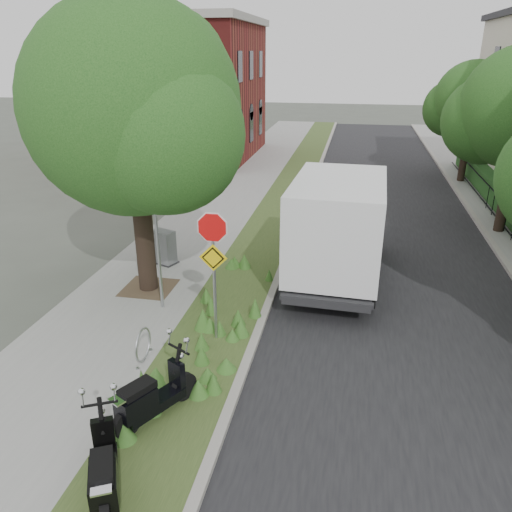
{
  "coord_description": "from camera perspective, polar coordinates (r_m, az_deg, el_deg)",
  "views": [
    {
      "loc": [
        1.49,
        -9.18,
        6.37
      ],
      "look_at": [
        -0.9,
        2.92,
        1.3
      ],
      "focal_mm": 35.0,
      "sensor_mm": 36.0,
      "label": 1
    }
  ],
  "objects": [
    {
      "name": "sign_assembly",
      "position": [
        10.96,
        -4.92,
        0.6
      ],
      "size": [
        0.94,
        0.08,
        3.22
      ],
      "color": "#A5A8AD",
      "rests_on": "ground"
    },
    {
      "name": "sidewalk_near",
      "position": [
        20.99,
        -5.22,
        4.76
      ],
      "size": [
        3.5,
        60.0,
        0.12
      ],
      "primitive_type": "cube",
      "color": "gray",
      "rests_on": "ground"
    },
    {
      "name": "kerb_near",
      "position": [
        20.29,
        5.03,
        4.15
      ],
      "size": [
        0.2,
        60.0,
        0.13
      ],
      "primitive_type": "cube",
      "color": "#9E9991",
      "rests_on": "ground"
    },
    {
      "name": "box_truck",
      "position": [
        14.69,
        9.42,
        3.76
      ],
      "size": [
        2.61,
        6.08,
        2.71
      ],
      "color": "#262628",
      "rests_on": "ground"
    },
    {
      "name": "ground",
      "position": [
        11.27,
        1.66,
        -12.08
      ],
      "size": [
        120.0,
        120.0,
        0.0
      ],
      "primitive_type": "plane",
      "color": "#4C5147",
      "rests_on": "ground"
    },
    {
      "name": "far_tree_c",
      "position": [
        27.87,
        23.35,
        15.64
      ],
      "size": [
        4.37,
        3.89,
        5.93
      ],
      "color": "black",
      "rests_on": "ground"
    },
    {
      "name": "bike_hoop",
      "position": [
        11.21,
        -12.79,
        -9.88
      ],
      "size": [
        0.06,
        0.78,
        0.77
      ],
      "color": "#A5A8AD",
      "rests_on": "ground"
    },
    {
      "name": "verge",
      "position": [
        20.41,
        2.23,
        4.32
      ],
      "size": [
        2.0,
        60.0,
        0.12
      ],
      "primitive_type": "cube",
      "color": "#364C20",
      "rests_on": "ground"
    },
    {
      "name": "brick_building",
      "position": [
        33.13,
        -8.64,
        18.38
      ],
      "size": [
        9.4,
        10.4,
        8.3
      ],
      "color": "maroon",
      "rests_on": "ground"
    },
    {
      "name": "bare_post",
      "position": [
        12.68,
        -11.24,
        2.31
      ],
      "size": [
        0.08,
        0.08,
        4.0
      ],
      "color": "#A5A8AD",
      "rests_on": "ground"
    },
    {
      "name": "kerb_far",
      "position": [
        20.8,
        24.57,
        2.62
      ],
      "size": [
        0.2,
        60.0,
        0.13
      ],
      "primitive_type": "cube",
      "color": "#9E9991",
      "rests_on": "ground"
    },
    {
      "name": "fence_far",
      "position": [
        20.81,
        26.7,
        4.02
      ],
      "size": [
        0.04,
        24.0,
        1.0
      ],
      "color": "black",
      "rests_on": "ground"
    },
    {
      "name": "scooter_far",
      "position": [
        9.49,
        -12.36,
        -16.03
      ],
      "size": [
        1.06,
        1.72,
        0.9
      ],
      "color": "black",
      "rests_on": "ground"
    },
    {
      "name": "scooter_near",
      "position": [
        8.33,
        -16.9,
        -23.15
      ],
      "size": [
        1.0,
        1.74,
        0.9
      ],
      "color": "black",
      "rests_on": "ground"
    },
    {
      "name": "utility_cabinet",
      "position": [
        16.01,
        -10.51,
        0.94
      ],
      "size": [
        0.94,
        0.79,
        1.06
      ],
      "color": "#262628",
      "rests_on": "ground"
    },
    {
      "name": "road",
      "position": [
        20.27,
        14.91,
        3.27
      ],
      "size": [
        7.0,
        60.0,
        0.01
      ],
      "primitive_type": "cube",
      "color": "black",
      "rests_on": "ground"
    },
    {
      "name": "street_tree_main",
      "position": [
        13.36,
        -14.02,
        14.97
      ],
      "size": [
        6.21,
        5.54,
        7.66
      ],
      "color": "black",
      "rests_on": "ground"
    }
  ]
}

